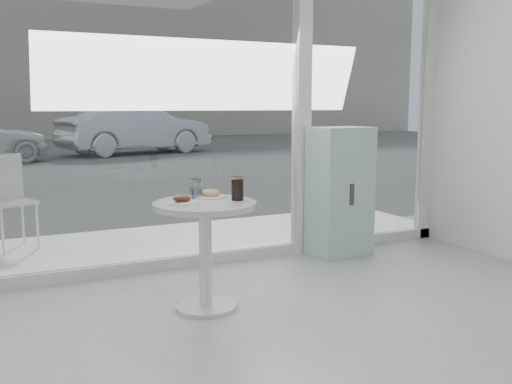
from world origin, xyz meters
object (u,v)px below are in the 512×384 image
mint_cabinet (340,192)px  main_table (205,233)px  car_silver (136,129)px  plate_fritter (183,200)px  cola_glass (238,189)px  water_tumbler_b (195,189)px  patio_chair (8,195)px  water_tumbler_a (197,191)px  plate_donut (211,195)px

mint_cabinet → main_table: bearing=-159.7°
car_silver → plate_fritter: size_ratio=21.35×
car_silver → cola_glass: 13.55m
main_table → water_tumbler_b: 0.37m
mint_cabinet → water_tumbler_b: mint_cabinet is taller
patio_chair → water_tumbler_b: 2.42m
car_silver → plate_fritter: bearing=153.3°
car_silver → water_tumbler_b: car_silver is taller
plate_fritter → patio_chair: bearing=113.8°
mint_cabinet → water_tumbler_a: mint_cabinet is taller
water_tumbler_a → cola_glass: bearing=-45.4°
patio_chair → mint_cabinet: bearing=-46.8°
water_tumbler_b → patio_chair: bearing=119.8°
mint_cabinet → cola_glass: size_ratio=7.38×
plate_fritter → water_tumbler_a: 0.27m
water_tumbler_a → cola_glass: (0.22, -0.23, 0.03)m
mint_cabinet → plate_donut: size_ratio=5.23×
patio_chair → water_tumbler_a: size_ratio=7.61×
plate_donut → patio_chair: bearing=121.0°
main_table → mint_cabinet: bearing=26.8°
main_table → patio_chair: patio_chair is taller
plate_donut → water_tumbler_a: bearing=157.9°
water_tumbler_b → car_silver: bearing=78.2°
main_table → water_tumbler_a: water_tumbler_a is taller
main_table → plate_donut: 0.32m
plate_fritter → water_tumbler_b: size_ratio=1.56×
plate_donut → cola_glass: (0.13, -0.19, 0.06)m
water_tumbler_b → cola_glass: cola_glass is taller
car_silver → plate_donut: car_silver is taller
water_tumbler_b → cola_glass: (0.23, -0.25, 0.02)m
patio_chair → water_tumbler_a: patio_chair is taller
plate_fritter → plate_donut: (0.27, 0.17, -0.01)m
car_silver → water_tumbler_a: 13.38m
plate_fritter → plate_donut: plate_fritter is taller
car_silver → main_table: bearing=154.0°
patio_chair → main_table: bearing=-82.8°
plate_fritter → plate_donut: size_ratio=0.89×
car_silver → cola_glass: (-2.49, -13.32, 0.11)m
water_tumbler_b → plate_donut: bearing=-33.9°
car_silver → cola_glass: car_silver is taller
plate_fritter → cola_glass: (0.40, -0.02, 0.05)m
patio_chair → plate_fritter: patio_chair is taller
car_silver → cola_glass: bearing=155.0°
water_tumbler_a → main_table: bearing=-95.6°
car_silver → plate_fritter: car_silver is taller
plate_donut → water_tumbler_b: (-0.10, 0.06, 0.04)m
water_tumbler_a → cola_glass: 0.32m
cola_glass → water_tumbler_a: bearing=134.6°
main_table → patio_chair: size_ratio=0.84×
water_tumbler_a → plate_donut: bearing=-22.1°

